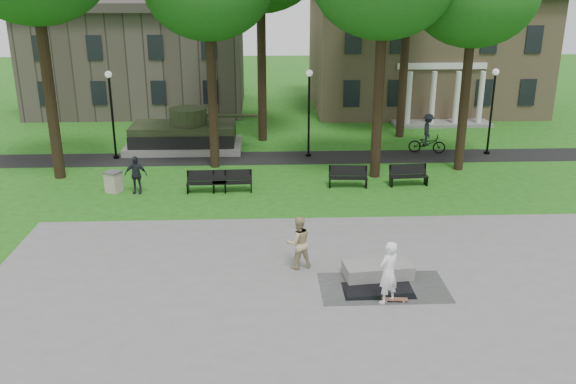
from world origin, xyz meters
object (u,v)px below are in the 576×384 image
(friend_watching, at_px, (298,242))
(trash_bin, at_px, (113,182))
(skateboarder, at_px, (388,273))
(park_bench_0, at_px, (207,181))
(concrete_block, at_px, (378,270))
(cyclist, at_px, (427,137))

(friend_watching, bearing_deg, trash_bin, -62.94)
(skateboarder, height_order, park_bench_0, skateboarder)
(skateboarder, height_order, trash_bin, skateboarder)
(skateboarder, height_order, friend_watching, skateboarder)
(skateboarder, relative_size, friend_watching, 1.07)
(skateboarder, distance_m, trash_bin, 14.98)
(concrete_block, bearing_deg, skateboarder, -91.19)
(friend_watching, height_order, cyclist, cyclist)
(skateboarder, xyz_separation_m, park_bench_0, (-6.23, 10.44, -0.48))
(concrete_block, height_order, cyclist, cyclist)
(concrete_block, distance_m, cyclist, 15.96)
(skateboarder, xyz_separation_m, cyclist, (5.56, 16.66, -0.10))
(skateboarder, bearing_deg, trash_bin, -80.64)
(concrete_block, height_order, park_bench_0, park_bench_0)
(friend_watching, distance_m, cyclist, 16.33)
(skateboarder, relative_size, park_bench_0, 1.10)
(skateboarder, relative_size, trash_bin, 2.06)
(cyclist, distance_m, park_bench_0, 13.33)
(trash_bin, bearing_deg, park_bench_0, -3.21)
(cyclist, xyz_separation_m, park_bench_0, (-11.79, -6.22, -0.38))
(friend_watching, relative_size, trash_bin, 1.92)
(park_bench_0, bearing_deg, concrete_block, -54.45)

